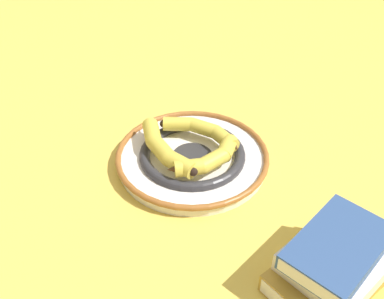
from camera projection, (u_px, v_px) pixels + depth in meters
ground_plane at (199, 164)px, 0.98m from camera, size 2.80×2.80×0.00m
decorative_bowl at (192, 158)px, 0.96m from camera, size 0.33×0.33×0.04m
banana_a at (209, 159)px, 0.91m from camera, size 0.15×0.13×0.03m
banana_b at (203, 131)px, 0.98m from camera, size 0.09×0.19×0.03m
banana_c at (163, 147)px, 0.93m from camera, size 0.17×0.15×0.04m
book_stack at (334, 263)px, 0.71m from camera, size 0.24×0.23×0.10m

